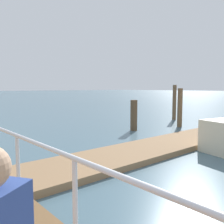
# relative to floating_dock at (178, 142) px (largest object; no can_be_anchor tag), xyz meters

# --- Properties ---
(floating_dock) EXTENTS (14.39, 2.00, 0.18)m
(floating_dock) POSITION_rel_floating_dock_xyz_m (0.00, 0.00, 0.00)
(floating_dock) COLOR #93704C
(floating_dock) RESTS_ON ground_plane
(boardwalk_railing) EXTENTS (0.06, 29.65, 1.08)m
(boardwalk_railing) POSITION_rel_floating_dock_xyz_m (-6.85, -0.66, 1.16)
(boardwalk_railing) COLOR white
(boardwalk_railing) RESTS_ON boardwalk
(dock_piling_1) EXTENTS (0.28, 0.28, 2.18)m
(dock_piling_1) POSITION_rel_floating_dock_xyz_m (3.73, 2.45, 1.00)
(dock_piling_1) COLOR brown
(dock_piling_1) RESTS_ON ground_plane
(dock_piling_2) EXTENTS (0.36, 0.36, 1.58)m
(dock_piling_2) POSITION_rel_floating_dock_xyz_m (0.94, 3.33, 0.70)
(dock_piling_2) COLOR brown
(dock_piling_2) RESTS_ON ground_plane
(dock_piling_5) EXTENTS (0.26, 0.26, 2.40)m
(dock_piling_5) POSITION_rel_floating_dock_xyz_m (6.17, 4.53, 1.11)
(dock_piling_5) COLOR brown
(dock_piling_5) RESTS_ON ground_plane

